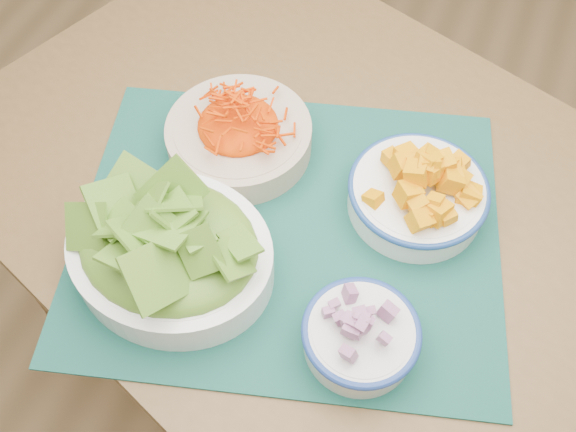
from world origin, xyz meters
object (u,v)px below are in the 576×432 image
Objects in this scene: table at (332,235)px; carrot_bowl at (239,132)px; squash_bowl at (419,188)px; placemat at (288,229)px; lettuce_bowl at (169,246)px; onion_bowl at (361,334)px.

table is 5.31× the size of carrot_bowl.
carrot_bowl is 1.09× the size of squash_bowl.
placemat is 2.49× the size of squash_bowl.
lettuce_bowl is at bearing -89.15° from carrot_bowl.
carrot_bowl is at bearing -169.41° from table.
placemat is 0.20m from onion_bowl.
placemat is at bearing 46.12° from lettuce_bowl.
onion_bowl is at bearing -56.45° from placemat.
squash_bowl is 0.84× the size of lettuce_bowl.
lettuce_bowl is (-0.27, -0.21, 0.01)m from squash_bowl.
table is at bearing 116.27° from onion_bowl.
squash_bowl is at bearing 32.91° from table.
carrot_bowl is at bearing 92.69° from lettuce_bowl.
table is 5.80× the size of squash_bowl.
table is 2.33× the size of placemat.
squash_bowl reaches higher than placemat.
squash_bowl is (0.11, 0.02, 0.15)m from table.
lettuce_bowl reaches higher than onion_bowl.
squash_bowl reaches higher than onion_bowl.
table is 4.86× the size of lettuce_bowl.
carrot_bowl is at bearing 179.02° from squash_bowl.
carrot_bowl is 0.22m from lettuce_bowl.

